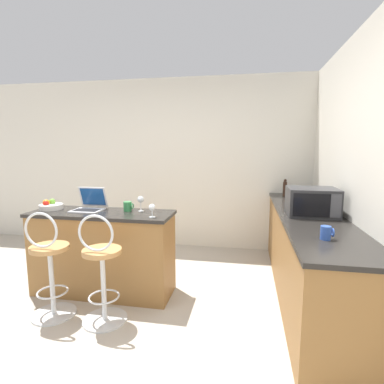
# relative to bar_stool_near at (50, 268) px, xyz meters

# --- Properties ---
(ground_plane) EXTENTS (20.00, 20.00, 0.00)m
(ground_plane) POSITION_rel_bar_stool_near_xyz_m (0.65, -0.05, -0.47)
(ground_plane) COLOR #ADA393
(wall_back) EXTENTS (12.00, 0.06, 2.60)m
(wall_back) POSITION_rel_bar_stool_near_xyz_m (0.65, 2.26, 0.83)
(wall_back) COLOR silver
(wall_back) RESTS_ON ground_plane
(breakfast_bar) EXTENTS (1.50, 0.51, 0.89)m
(breakfast_bar) POSITION_rel_bar_stool_near_xyz_m (0.26, 0.53, -0.03)
(breakfast_bar) COLOR olive
(breakfast_bar) RESTS_ON ground_plane
(counter_right) EXTENTS (0.62, 2.81, 0.89)m
(counter_right) POSITION_rel_bar_stool_near_xyz_m (2.39, 0.84, -0.03)
(counter_right) COLOR olive
(counter_right) RESTS_ON ground_plane
(bar_stool_near) EXTENTS (0.40, 0.40, 1.01)m
(bar_stool_near) POSITION_rel_bar_stool_near_xyz_m (0.00, 0.00, 0.00)
(bar_stool_near) COLOR silver
(bar_stool_near) RESTS_ON ground_plane
(bar_stool_far) EXTENTS (0.40, 0.40, 1.01)m
(bar_stool_far) POSITION_rel_bar_stool_near_xyz_m (0.51, 0.00, 0.00)
(bar_stool_far) COLOR silver
(bar_stool_far) RESTS_ON ground_plane
(laptop) EXTENTS (0.31, 0.30, 0.24)m
(laptop) POSITION_rel_bar_stool_near_xyz_m (0.08, 0.61, 0.48)
(laptop) COLOR silver
(laptop) RESTS_ON breakfast_bar
(microwave) EXTENTS (0.47, 0.40, 0.27)m
(microwave) POSITION_rel_bar_stool_near_xyz_m (2.39, 0.77, 0.55)
(microwave) COLOR #2D2D30
(microwave) RESTS_ON counter_right
(wine_glass_short) EXTENTS (0.06, 0.06, 0.13)m
(wine_glass_short) POSITION_rel_bar_stool_near_xyz_m (0.86, 0.39, 0.51)
(wine_glass_short) COLOR silver
(wine_glass_short) RESTS_ON breakfast_bar
(storage_jar) EXTENTS (0.10, 0.10, 0.18)m
(storage_jar) POSITION_rel_bar_stool_near_xyz_m (2.26, 1.24, 0.51)
(storage_jar) COLOR silver
(storage_jar) RESTS_ON counter_right
(fruit_bowl) EXTENTS (0.25, 0.25, 0.11)m
(fruit_bowl) POSITION_rel_bar_stool_near_xyz_m (-0.35, 0.56, 0.45)
(fruit_bowl) COLOR silver
(fruit_bowl) RESTS_ON breakfast_bar
(pepper_mill) EXTENTS (0.05, 0.05, 0.24)m
(pepper_mill) POSITION_rel_bar_stool_near_xyz_m (2.27, 1.95, 0.53)
(pepper_mill) COLOR #331E14
(pepper_mill) RESTS_ON counter_right
(mug_blue) EXTENTS (0.09, 0.07, 0.10)m
(mug_blue) POSITION_rel_bar_stool_near_xyz_m (2.33, -0.05, 0.47)
(mug_blue) COLOR #2D51AD
(mug_blue) RESTS_ON counter_right
(mug_green) EXTENTS (0.10, 0.09, 0.10)m
(mug_green) POSITION_rel_bar_stool_near_xyz_m (0.52, 0.62, 0.47)
(mug_green) COLOR #338447
(mug_green) RESTS_ON breakfast_bar
(wine_glass_tall) EXTENTS (0.07, 0.07, 0.16)m
(wine_glass_tall) POSITION_rel_bar_stool_near_xyz_m (0.65, 0.64, 0.54)
(wine_glass_tall) COLOR silver
(wine_glass_tall) RESTS_ON breakfast_bar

